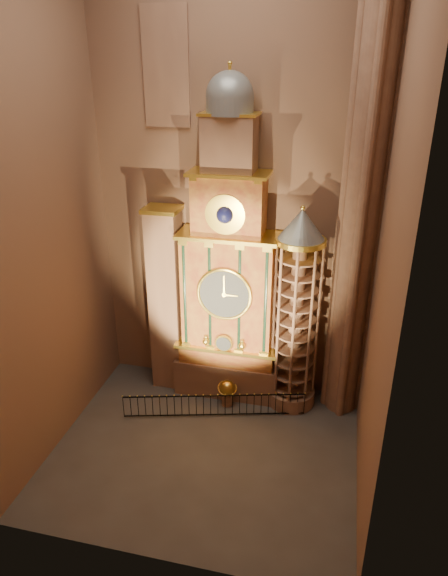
% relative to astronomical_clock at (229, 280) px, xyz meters
% --- Properties ---
extents(floor, '(14.00, 14.00, 0.00)m').
position_rel_astronomical_clock_xyz_m(floor, '(0.00, -4.96, -6.68)').
color(floor, '#383330').
rests_on(floor, ground).
extents(wall_back, '(22.00, 0.00, 22.00)m').
position_rel_astronomical_clock_xyz_m(wall_back, '(0.00, 1.04, 4.32)').
color(wall_back, brown).
rests_on(wall_back, floor).
extents(wall_left, '(0.00, 22.00, 22.00)m').
position_rel_astronomical_clock_xyz_m(wall_left, '(-7.00, -4.96, 4.32)').
color(wall_left, brown).
rests_on(wall_left, floor).
extents(wall_right, '(0.00, 22.00, 22.00)m').
position_rel_astronomical_clock_xyz_m(wall_right, '(7.00, -4.96, 4.32)').
color(wall_right, brown).
rests_on(wall_right, floor).
extents(astronomical_clock, '(5.60, 2.41, 16.70)m').
position_rel_astronomical_clock_xyz_m(astronomical_clock, '(0.00, 0.00, 0.00)').
color(astronomical_clock, '#8C634C').
rests_on(astronomical_clock, floor).
extents(portrait_tower, '(1.80, 1.60, 10.20)m').
position_rel_astronomical_clock_xyz_m(portrait_tower, '(-3.40, 0.02, -1.53)').
color(portrait_tower, '#8C634C').
rests_on(portrait_tower, floor).
extents(stair_turret, '(2.50, 2.50, 10.80)m').
position_rel_astronomical_clock_xyz_m(stair_turret, '(3.50, -0.26, -1.41)').
color(stair_turret, '#8C634C').
rests_on(stair_turret, floor).
extents(gothic_pier, '(2.04, 2.04, 22.00)m').
position_rel_astronomical_clock_xyz_m(gothic_pier, '(6.10, 0.04, 4.32)').
color(gothic_pier, '#8C634C').
rests_on(gothic_pier, floor).
extents(stained_glass_window, '(2.20, 0.14, 5.20)m').
position_rel_astronomical_clock_xyz_m(stained_glass_window, '(-3.20, 0.95, 9.82)').
color(stained_glass_window, navy).
rests_on(stained_glass_window, wall_back).
extents(celestial_globe, '(1.28, 1.24, 1.48)m').
position_rel_astronomical_clock_xyz_m(celestial_globe, '(0.25, -1.36, -5.79)').
color(celestial_globe, '#8C634C').
rests_on(celestial_globe, floor).
extents(iron_railing, '(8.96, 2.43, 1.25)m').
position_rel_astronomical_clock_xyz_m(iron_railing, '(-0.17, -2.48, -6.00)').
color(iron_railing, black).
rests_on(iron_railing, floor).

